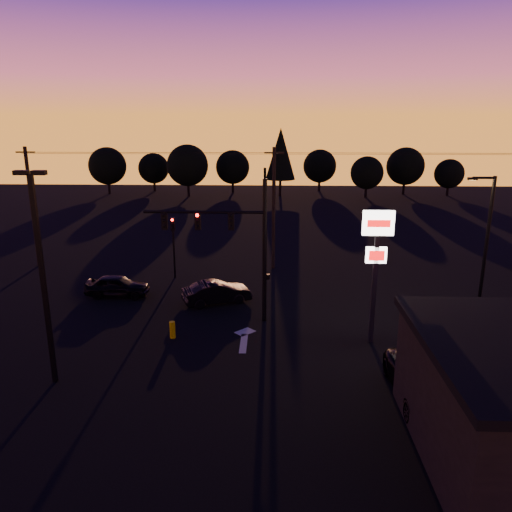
{
  "coord_description": "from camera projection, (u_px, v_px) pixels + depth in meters",
  "views": [
    {
      "loc": [
        1.89,
        -22.13,
        11.21
      ],
      "look_at": [
        1.0,
        5.0,
        3.5
      ],
      "focal_mm": 35.0,
      "sensor_mm": 36.0,
      "label": 1
    }
  ],
  "objects": [
    {
      "name": "secondary_signal",
      "position": [
        173.0,
        239.0,
        34.82
      ],
      "size": [
        0.3,
        0.31,
        4.35
      ],
      "color": "black",
      "rests_on": "ground"
    },
    {
      "name": "tree_3",
      "position": [
        233.0,
        167.0,
        73.5
      ],
      "size": [
        4.95,
        4.95,
        6.22
      ],
      "color": "black",
      "rests_on": "ground"
    },
    {
      "name": "bollard",
      "position": [
        172.0,
        330.0,
        25.89
      ],
      "size": [
        0.3,
        0.3,
        0.89
      ],
      "primitive_type": "cylinder",
      "color": "#D7D100",
      "rests_on": "ground"
    },
    {
      "name": "tree_2",
      "position": [
        188.0,
        165.0,
        69.67
      ],
      "size": [
        5.77,
        5.78,
        7.26
      ],
      "color": "black",
      "rests_on": "ground"
    },
    {
      "name": "streetlight",
      "position": [
        485.0,
        240.0,
        28.04
      ],
      "size": [
        1.55,
        0.35,
        8.0
      ],
      "color": "black",
      "rests_on": "ground"
    },
    {
      "name": "car_left",
      "position": [
        117.0,
        286.0,
        31.83
      ],
      "size": [
        4.05,
        1.7,
        1.37
      ],
      "primitive_type": "imported",
      "rotation": [
        0.0,
        0.0,
        1.55
      ],
      "color": "black",
      "rests_on": "ground"
    },
    {
      "name": "traffic_signal_mast",
      "position": [
        235.0,
        235.0,
        26.9
      ],
      "size": [
        6.79,
        0.52,
        8.58
      ],
      "color": "black",
      "rests_on": "ground"
    },
    {
      "name": "tree_4",
      "position": [
        281.0,
        154.0,
        69.8
      ],
      "size": [
        4.18,
        4.18,
        9.5
      ],
      "color": "black",
      "rests_on": "ground"
    },
    {
      "name": "utility_pole_1",
      "position": [
        274.0,
        208.0,
        36.54
      ],
      "size": [
        1.4,
        0.26,
        9.0
      ],
      "color": "black",
      "rests_on": "ground"
    },
    {
      "name": "pylon_sign",
      "position": [
        377.0,
        249.0,
        24.28
      ],
      "size": [
        1.5,
        0.28,
        6.8
      ],
      "color": "black",
      "rests_on": "ground"
    },
    {
      "name": "suv_parked",
      "position": [
        427.0,
        383.0,
        20.11
      ],
      "size": [
        2.62,
        5.54,
        1.53
      ],
      "primitive_type": "imported",
      "rotation": [
        0.0,
        0.0,
        0.01
      ],
      "color": "black",
      "rests_on": "ground"
    },
    {
      "name": "tree_0",
      "position": [
        107.0,
        166.0,
        72.06
      ],
      "size": [
        5.36,
        5.36,
        6.74
      ],
      "color": "black",
      "rests_on": "ground"
    },
    {
      "name": "parking_lot_light",
      "position": [
        41.0,
        266.0,
        20.32
      ],
      "size": [
        1.25,
        0.3,
        9.14
      ],
      "color": "black",
      "rests_on": "ground"
    },
    {
      "name": "ground",
      "position": [
        232.0,
        352.0,
        24.4
      ],
      "size": [
        120.0,
        120.0,
        0.0
      ],
      "primitive_type": "plane",
      "color": "black",
      "rests_on": "ground"
    },
    {
      "name": "power_wires",
      "position": [
        274.0,
        153.0,
        35.46
      ],
      "size": [
        36.0,
        1.22,
        0.07
      ],
      "color": "black",
      "rests_on": "ground"
    },
    {
      "name": "utility_pole_0",
      "position": [
        32.0,
        207.0,
        37.11
      ],
      "size": [
        1.4,
        0.26,
        9.0
      ],
      "color": "black",
      "rests_on": "ground"
    },
    {
      "name": "tree_6",
      "position": [
        367.0,
        173.0,
        69.14
      ],
      "size": [
        4.54,
        4.54,
        5.71
      ],
      "color": "black",
      "rests_on": "ground"
    },
    {
      "name": "tree_5",
      "position": [
        320.0,
        166.0,
        75.01
      ],
      "size": [
        4.95,
        4.95,
        6.22
      ],
      "color": "black",
      "rests_on": "ground"
    },
    {
      "name": "tree_8",
      "position": [
        449.0,
        174.0,
        70.77
      ],
      "size": [
        4.12,
        4.12,
        5.19
      ],
      "color": "black",
      "rests_on": "ground"
    },
    {
      "name": "car_mid",
      "position": [
        217.0,
        292.0,
        30.65
      ],
      "size": [
        4.4,
        2.96,
        1.37
      ],
      "primitive_type": "imported",
      "rotation": [
        0.0,
        0.0,
        1.97
      ],
      "color": "black",
      "rests_on": "ground"
    },
    {
      "name": "lane_arrow",
      "position": [
        244.0,
        338.0,
        25.99
      ],
      "size": [
        1.2,
        3.1,
        0.01
      ],
      "color": "beige",
      "rests_on": "ground"
    },
    {
      "name": "tree_7",
      "position": [
        405.0,
        166.0,
        71.66
      ],
      "size": [
        5.36,
        5.36,
        6.74
      ],
      "color": "black",
      "rests_on": "ground"
    },
    {
      "name": "tree_1",
      "position": [
        154.0,
        168.0,
        74.93
      ],
      "size": [
        4.54,
        4.54,
        5.71
      ],
      "color": "black",
      "rests_on": "ground"
    }
  ]
}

